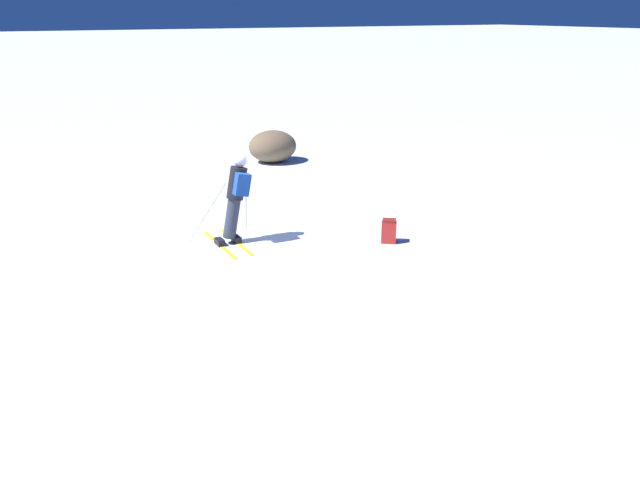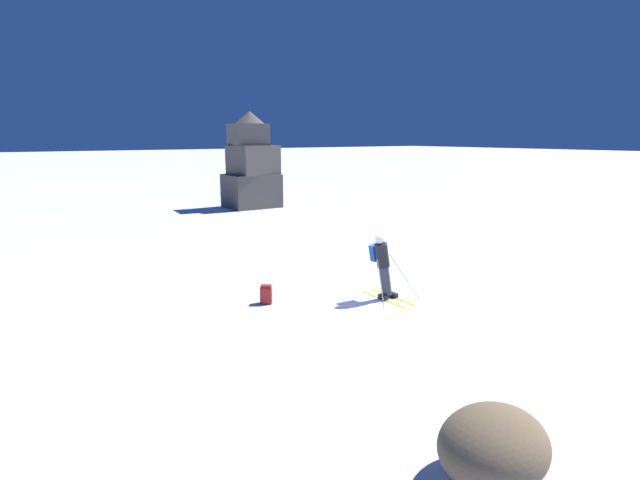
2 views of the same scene
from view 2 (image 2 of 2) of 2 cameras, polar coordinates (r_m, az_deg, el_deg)
ground_plane at (r=13.31m, az=5.40°, el=-7.24°), size 300.00×300.00×0.00m
skier at (r=13.35m, az=7.15°, el=-2.58°), size 1.29×1.75×1.86m
rock_pillar at (r=31.03m, az=-7.85°, el=8.19°), size 3.03×2.66×5.79m
spare_backpack at (r=13.25m, az=-6.17°, el=-6.22°), size 0.37×0.35×0.50m
exposed_boulder_0 at (r=7.15m, az=19.20°, el=-21.39°), size 1.52×1.29×0.99m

